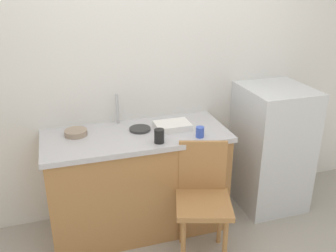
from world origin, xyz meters
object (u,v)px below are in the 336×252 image
(hotplate, at_px, (140,129))
(terracotta_bowl, at_px, (76,133))
(dish_tray, at_px, (172,126))
(refrigerator, at_px, (271,147))
(cup_blue, at_px, (200,132))
(chair, at_px, (203,196))
(cup_black, at_px, (159,136))

(hotplate, bearing_deg, terracotta_bowl, 173.76)
(dish_tray, relative_size, terracotta_bowl, 1.60)
(refrigerator, height_order, cup_blue, refrigerator)
(hotplate, height_order, cup_blue, cup_blue)
(refrigerator, bearing_deg, terracotta_bowl, 176.54)
(chair, distance_m, dish_tray, 0.61)
(hotplate, height_order, cup_black, cup_black)
(refrigerator, bearing_deg, hotplate, 177.69)
(chair, height_order, cup_black, cup_black)
(cup_black, bearing_deg, terracotta_bowl, 150.92)
(cup_black, bearing_deg, refrigerator, 11.12)
(chair, relative_size, terracotta_bowl, 5.09)
(refrigerator, distance_m, chair, 0.97)
(terracotta_bowl, distance_m, cup_black, 0.66)
(dish_tray, bearing_deg, refrigerator, -0.14)
(terracotta_bowl, height_order, cup_blue, cup_blue)
(refrigerator, distance_m, dish_tray, 1.00)
(chair, xyz_separation_m, hotplate, (-0.35, 0.51, 0.38))
(dish_tray, xyz_separation_m, cup_black, (-0.17, -0.22, 0.03))
(dish_tray, bearing_deg, terracotta_bowl, 172.41)
(refrigerator, height_order, hotplate, refrigerator)
(chair, bearing_deg, cup_blue, 93.83)
(refrigerator, height_order, chair, refrigerator)
(chair, distance_m, hotplate, 0.72)
(refrigerator, relative_size, cup_black, 10.77)
(hotplate, bearing_deg, cup_blue, -32.90)
(dish_tray, distance_m, hotplate, 0.26)
(chair, height_order, terracotta_bowl, terracotta_bowl)
(dish_tray, relative_size, hotplate, 1.65)
(terracotta_bowl, bearing_deg, chair, -33.69)
(chair, bearing_deg, refrigerator, 45.87)
(cup_blue, bearing_deg, dish_tray, 124.71)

